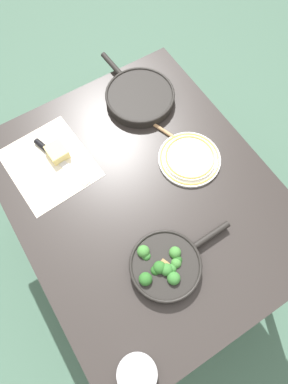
# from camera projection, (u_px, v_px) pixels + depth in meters

# --- Properties ---
(ground_plane) EXTENTS (14.00, 14.00, 0.00)m
(ground_plane) POSITION_uv_depth(u_px,v_px,m) (144.00, 245.00, 2.02)
(ground_plane) COLOR #476B56
(dining_table_red) EXTENTS (1.20, 0.98, 0.76)m
(dining_table_red) POSITION_uv_depth(u_px,v_px,m) (144.00, 202.00, 1.40)
(dining_table_red) COLOR #2D2826
(dining_table_red) RESTS_ON ground_plane
(skillet_broccoli) EXTENTS (0.25, 0.41, 0.08)m
(skillet_broccoli) POSITION_uv_depth(u_px,v_px,m) (166.00, 265.00, 1.19)
(skillet_broccoli) COLOR black
(skillet_broccoli) RESTS_ON dining_table_red
(skillet_eggs) EXTENTS (0.45, 0.30, 0.05)m
(skillet_eggs) POSITION_uv_depth(u_px,v_px,m) (140.00, 97.00, 1.49)
(skillet_eggs) COLOR black
(skillet_eggs) RESTS_ON dining_table_red
(wooden_spoon) EXTENTS (0.39, 0.16, 0.02)m
(wooden_spoon) POSITION_uv_depth(u_px,v_px,m) (159.00, 127.00, 1.44)
(wooden_spoon) COLOR tan
(wooden_spoon) RESTS_ON dining_table_red
(parchment_sheet) EXTENTS (0.37, 0.33, 0.00)m
(parchment_sheet) POSITION_uv_depth(u_px,v_px,m) (49.00, 164.00, 1.38)
(parchment_sheet) COLOR silver
(parchment_sheet) RESTS_ON dining_table_red
(grater_knife) EXTENTS (0.29, 0.11, 0.02)m
(grater_knife) POSITION_uv_depth(u_px,v_px,m) (54.00, 156.00, 1.39)
(grater_knife) COLOR silver
(grater_knife) RESTS_ON dining_table_red
(cheese_block) EXTENTS (0.09, 0.08, 0.04)m
(cheese_block) POSITION_uv_depth(u_px,v_px,m) (57.00, 152.00, 1.38)
(cheese_block) COLOR #EFD67A
(cheese_block) RESTS_ON dining_table_red
(dinner_plate_stack) EXTENTS (0.25, 0.25, 0.03)m
(dinner_plate_stack) POSITION_uv_depth(u_px,v_px,m) (190.00, 158.00, 1.38)
(dinner_plate_stack) COLOR white
(dinner_plate_stack) RESTS_ON dining_table_red
(prep_bowl_steel) EXTENTS (0.13, 0.13, 0.04)m
(prep_bowl_steel) POSITION_uv_depth(u_px,v_px,m) (137.00, 374.00, 1.06)
(prep_bowl_steel) COLOR #B7B7BC
(prep_bowl_steel) RESTS_ON dining_table_red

